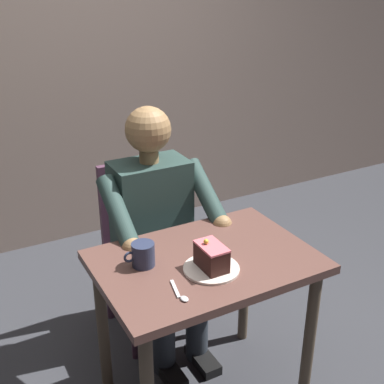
# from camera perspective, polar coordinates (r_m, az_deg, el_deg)

# --- Properties ---
(cafe_rear_panel) EXTENTS (6.40, 0.12, 3.00)m
(cafe_rear_panel) POSITION_cam_1_polar(r_m,az_deg,el_deg) (3.38, -14.73, 18.82)
(cafe_rear_panel) COLOR gray
(cafe_rear_panel) RESTS_ON ground
(dining_table) EXTENTS (0.86, 0.60, 0.72)m
(dining_table) POSITION_cam_1_polar(r_m,az_deg,el_deg) (2.03, 1.56, -10.39)
(dining_table) COLOR brown
(dining_table) RESTS_ON ground
(chair) EXTENTS (0.42, 0.42, 0.89)m
(chair) POSITION_cam_1_polar(r_m,az_deg,el_deg) (2.57, -5.49, -5.61)
(chair) COLOR #4D2F43
(chair) RESTS_ON ground
(seated_person) EXTENTS (0.53, 0.58, 1.22)m
(seated_person) POSITION_cam_1_polar(r_m,az_deg,el_deg) (2.36, -3.94, -4.36)
(seated_person) COLOR #283E3A
(seated_person) RESTS_ON ground
(dessert_plate) EXTENTS (0.22, 0.22, 0.01)m
(dessert_plate) POSITION_cam_1_polar(r_m,az_deg,el_deg) (1.90, 2.25, -8.87)
(dessert_plate) COLOR silver
(dessert_plate) RESTS_ON dining_table
(cake_slice) EXTENTS (0.09, 0.14, 0.12)m
(cake_slice) POSITION_cam_1_polar(r_m,az_deg,el_deg) (1.87, 2.27, -7.47)
(cake_slice) COLOR #321714
(cake_slice) RESTS_ON dessert_plate
(coffee_cup) EXTENTS (0.12, 0.09, 0.09)m
(coffee_cup) POSITION_cam_1_polar(r_m,az_deg,el_deg) (1.91, -5.72, -7.17)
(coffee_cup) COLOR #29304B
(coffee_cup) RESTS_ON dining_table
(dessert_spoon) EXTENTS (0.04, 0.14, 0.01)m
(dessert_spoon) POSITION_cam_1_polar(r_m,az_deg,el_deg) (1.76, -1.39, -11.76)
(dessert_spoon) COLOR silver
(dessert_spoon) RESTS_ON dining_table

